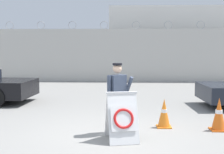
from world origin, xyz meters
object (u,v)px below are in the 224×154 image
Objects in this scene: barricade_sign at (122,117)px; security_guard at (117,95)px; traffic_cone_near at (219,114)px; traffic_cone_mid at (164,113)px.

barricade_sign is 0.65× the size of security_guard.
security_guard is 2.56m from traffic_cone_near.
traffic_cone_near reaches higher than traffic_cone_mid.
security_guard is at bearing 89.31° from barricade_sign.
traffic_cone_near is 1.33m from traffic_cone_mid.
security_guard is 2.27× the size of traffic_cone_mid.
traffic_cone_near is 1.10× the size of traffic_cone_mid.
traffic_cone_mid is at bearing 169.40° from traffic_cone_near.
security_guard is (-0.11, 0.58, 0.38)m from barricade_sign.
barricade_sign is at bearing -158.43° from traffic_cone_near.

